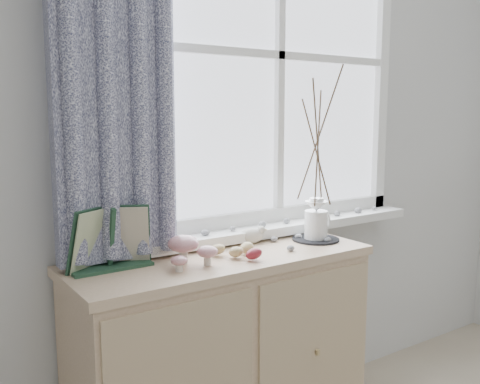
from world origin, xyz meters
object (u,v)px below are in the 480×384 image
at_px(sideboard, 223,359).
at_px(botanical_book, 113,238).
at_px(toadstool_cluster, 188,248).
at_px(twig_pitcher, 318,141).

relative_size(sideboard, botanical_book, 3.61).
height_order(sideboard, botanical_book, botanical_book).
relative_size(sideboard, toadstool_cluster, 6.36).
bearing_deg(twig_pitcher, toadstool_cluster, 165.33).
distance_m(sideboard, toadstool_cluster, 0.52).
height_order(botanical_book, twig_pitcher, twig_pitcher).
relative_size(toadstool_cluster, twig_pitcher, 0.25).
xyz_separation_m(sideboard, twig_pitcher, (0.47, -0.01, 0.85)).
height_order(sideboard, toadstool_cluster, toadstool_cluster).
relative_size(botanical_book, twig_pitcher, 0.44).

